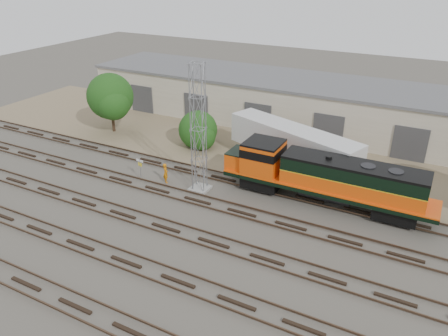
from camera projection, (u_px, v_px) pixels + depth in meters
The scene contains 11 objects.
ground at pixel (233, 223), 32.63m from camera, with size 140.00×140.00×0.00m, color #47423A.
dirt_strip at pixel (299, 152), 44.58m from camera, with size 80.00×16.00×0.02m, color #726047.
tracks at pixel (214, 243), 30.20m from camera, with size 80.00×20.40×0.28m.
warehouse at pixel (324, 106), 49.77m from camera, with size 58.40×10.40×5.30m.
locomotive at pixel (323, 177), 34.35m from camera, with size 16.86×2.96×4.05m.
signal_tower at pixel (198, 132), 35.05m from camera, with size 1.59×1.59×10.80m.
sign_post at pixel (140, 165), 38.45m from camera, with size 0.80×0.14×1.96m.
worker at pixel (166, 173), 38.14m from camera, with size 0.66×0.43×1.81m, color orange.
semi_trailer at pixel (295, 145), 39.55m from camera, with size 13.54×7.10×4.13m.
tree_west at pixel (111, 98), 47.90m from camera, with size 5.35×5.09×6.67m.
tree_mid at pixel (199, 132), 45.10m from camera, with size 4.24×4.04×4.04m.
Camera 1 is at (12.28, -24.75, 17.85)m, focal length 35.00 mm.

